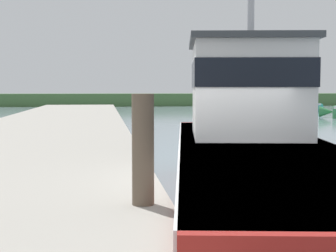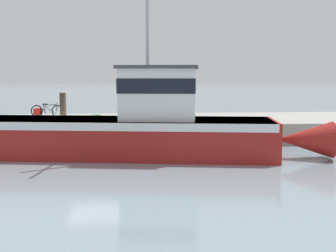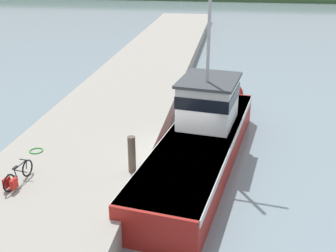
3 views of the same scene
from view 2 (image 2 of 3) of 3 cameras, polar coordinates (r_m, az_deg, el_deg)
The scene contains 8 objects.
ground_plane at distance 17.30m, azimuth -9.35°, elevation -3.71°, with size 320.00×320.00×0.00m, color gray.
dock_pier at distance 21.53m, azimuth -8.42°, elevation -0.31°, with size 6.11×80.00×0.98m, color #A39E93.
fishing_boat_main at distance 16.38m, azimuth -4.07°, elevation 0.00°, with size 4.59×14.15×9.43m.
bicycle_touring at distance 23.00m, azimuth -16.46°, elevation 1.97°, with size 0.55×1.73×0.71m.
mooring_post at distance 18.97m, azimuth -14.02°, elevation 2.25°, with size 0.28×0.28×1.42m, color brown.
hose_coil at distance 23.15m, azimuth -9.69°, elevation 1.43°, with size 0.56×0.56×0.05m, color green.
water_bottle_by_bike at distance 23.94m, azimuth -17.19°, elevation 1.60°, with size 0.07×0.07×0.21m, color green.
water_bottle_on_curb at distance 24.27m, azimuth -17.43°, elevation 1.63°, with size 0.08×0.08×0.19m, color yellow.
Camera 2 is at (16.96, 1.47, 3.12)m, focal length 45.00 mm.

